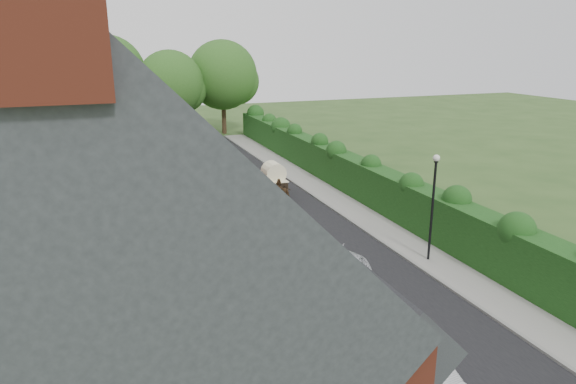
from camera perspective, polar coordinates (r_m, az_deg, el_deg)
name	(u,v)px	position (r m, az deg, el deg)	size (l,w,h in m)	color
ground	(416,315)	(20.65, 14.00, -13.08)	(140.00, 140.00, 0.00)	#2D4C1E
road	(297,224)	(29.27, 0.98, -3.58)	(6.00, 58.00, 0.02)	black
pavement_hedge_side	(361,215)	(30.93, 8.06, -2.54)	(2.20, 58.00, 0.12)	gray
pavement_house_side	(231,232)	(28.14, -6.34, -4.40)	(1.70, 58.00, 0.12)	gray
kerb_hedge_side	(345,217)	(30.46, 6.33, -2.77)	(0.18, 58.00, 0.13)	gray
kerb_house_side	(245,230)	(28.33, -4.77, -4.20)	(0.18, 58.00, 0.13)	gray
hedge	(388,187)	(31.36, 11.06, 0.53)	(2.10, 58.00, 2.85)	#143811
terrace_row	(96,167)	(25.15, -20.59, 2.64)	(9.05, 40.50, 11.50)	maroon
garden_wall_row	(217,233)	(26.88, -7.90, -4.56)	(0.35, 40.35, 1.10)	maroon
lamppost	(433,195)	(24.26, 15.86, -0.29)	(0.32, 0.32, 5.16)	black
tree_far_left	(174,85)	(55.39, -12.58, 11.52)	(7.14, 6.80, 9.29)	#332316
tree_far_right	(226,77)	(58.48, -6.93, 12.61)	(7.98, 7.60, 10.31)	#332316
tree_far_back	(111,76)	(57.77, -19.05, 12.12)	(8.40, 8.00, 10.82)	#332316
car_silver_a	(413,380)	(15.85, 13.76, -19.59)	(1.68, 4.81, 1.59)	silver
car_silver_b	(323,255)	(23.50, 3.93, -7.00)	(2.27, 4.92, 1.37)	#B2B5BA
car_white	(280,244)	(24.73, -0.90, -5.77)	(1.89, 4.64, 1.35)	white
car_green	(249,210)	(29.78, -4.31, -1.98)	(1.52, 3.77, 1.28)	#0F341A
car_red	(234,174)	(37.46, -6.03, 2.04)	(1.67, 4.80, 1.58)	maroon
car_beige	(211,167)	(40.29, -8.59, 2.80)	(2.27, 4.91, 1.37)	tan
car_grey	(192,153)	(45.58, -10.60, 4.33)	(2.02, 4.97, 1.44)	slate
car_black	(180,138)	(53.13, -11.96, 5.94)	(1.72, 4.27, 1.46)	black
horse	(284,193)	(32.65, -0.49, -0.07)	(0.82, 1.80, 1.52)	#422C18
horse_cart	(274,177)	(34.26, -1.62, 1.72)	(1.47, 3.25, 2.34)	black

